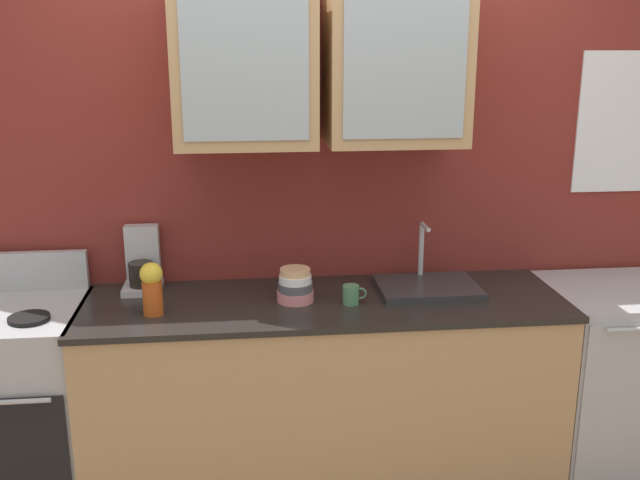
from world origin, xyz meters
name	(u,v)px	position (x,y,z in m)	size (l,w,h in m)	color
ground_plane	(324,477)	(0.00, 0.00, 0.00)	(10.00, 10.00, 0.00)	brown
back_wall_unit	(318,154)	(0.01, 0.33, 1.49)	(3.82, 0.48, 2.76)	maroon
counter	(324,391)	(0.00, 0.00, 0.45)	(2.13, 0.66, 0.89)	tan
stove_range	(12,406)	(-1.37, 0.00, 0.45)	(0.66, 0.64, 1.07)	#ADAFB5
sink_faucet	(427,285)	(0.48, 0.08, 0.91)	(0.45, 0.34, 0.29)	#2D2D30
bowl_stack	(295,286)	(-0.13, 0.00, 0.96)	(0.16, 0.16, 0.15)	#D87F84
vase	(152,287)	(-0.73, -0.10, 1.01)	(0.09, 0.09, 0.22)	#BF4C19
cup_near_sink	(351,295)	(0.11, -0.06, 0.93)	(0.11, 0.07, 0.08)	#4C7F59
dishwasher	(612,377)	(1.38, 0.00, 0.45)	(0.63, 0.65, 0.89)	#ADAFB5
coffee_maker	(142,266)	(-0.81, 0.24, 1.00)	(0.17, 0.20, 0.29)	#B7B7BC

